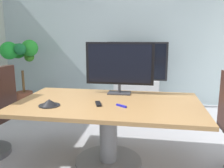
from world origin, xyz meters
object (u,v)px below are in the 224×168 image
at_px(conference_table, 108,117).
at_px(potted_plant, 20,61).
at_px(conference_phone, 49,103).
at_px(tv_monitor, 120,65).
at_px(remote_control, 98,104).
at_px(wall_display_unit, 137,85).

distance_m(conference_table, potted_plant, 2.88).
xyz_separation_m(conference_table, conference_phone, (-0.58, -0.24, 0.21)).
bearing_deg(conference_phone, tv_monitor, 45.25).
bearing_deg(conference_phone, remote_control, 14.27).
height_order(tv_monitor, potted_plant, tv_monitor).
relative_size(potted_plant, conference_phone, 6.15).
bearing_deg(conference_phone, potted_plant, 125.69).
bearing_deg(remote_control, tv_monitor, 54.68).
bearing_deg(tv_monitor, potted_plant, 145.65).
bearing_deg(conference_table, conference_phone, -157.29).
xyz_separation_m(wall_display_unit, remote_control, (-0.26, -2.42, 0.29)).
bearing_deg(tv_monitor, conference_phone, -134.75).
distance_m(tv_monitor, remote_control, 0.65).
height_order(tv_monitor, wall_display_unit, tv_monitor).
relative_size(tv_monitor, remote_control, 4.94).
bearing_deg(wall_display_unit, potted_plant, -170.11).
distance_m(wall_display_unit, potted_plant, 2.38).
relative_size(conference_table, potted_plant, 1.48).
bearing_deg(remote_control, conference_table, 34.52).
xyz_separation_m(tv_monitor, wall_display_unit, (0.10, 1.90, -0.64)).
bearing_deg(remote_control, potted_plant, 116.19).
distance_m(conference_table, remote_control, 0.24).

